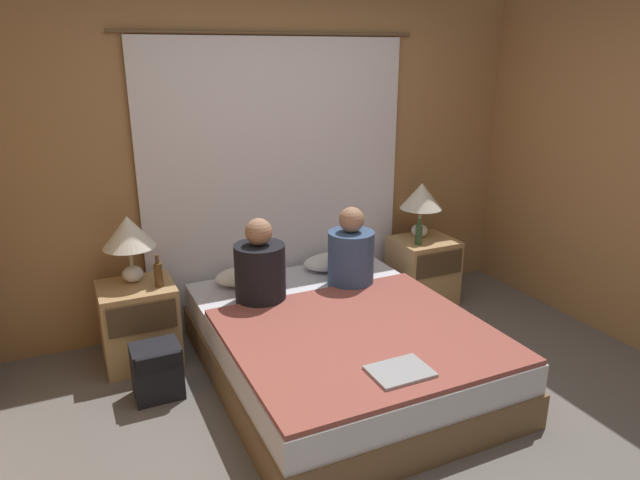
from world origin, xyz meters
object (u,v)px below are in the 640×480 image
object	(u,v)px
pillow_left	(247,275)
lamp_left	(128,235)
bed	(340,347)
person_left_in_bed	(260,269)
pillow_right	(333,261)
nightstand_left	(139,324)
lamp_right	(421,199)
nightstand_right	(423,271)
laptop_on_bed	(400,371)
backpack_on_floor	(157,368)
beer_bottle_on_left_stand	(158,274)
person_right_in_bed	(351,254)
beer_bottle_on_right_stand	(419,234)

from	to	relation	value
pillow_left	lamp_left	bearing A→B (deg)	-179.18
bed	person_left_in_bed	world-z (taller)	person_left_in_bed
lamp_left	pillow_right	xyz separation A→B (m)	(1.53, 0.01, -0.43)
nightstand_left	person_left_in_bed	distance (m)	0.92
lamp_right	nightstand_left	bearing A→B (deg)	-178.05
nightstand_right	person_left_in_bed	bearing A→B (deg)	-170.16
lamp_left	laptop_on_bed	xyz separation A→B (m)	(1.14, -1.59, -0.46)
nightstand_left	backpack_on_floor	xyz separation A→B (m)	(0.03, -0.49, -0.09)
pillow_right	beer_bottle_on_left_stand	world-z (taller)	beer_bottle_on_left_stand
person_left_in_bed	person_right_in_bed	xyz separation A→B (m)	(0.71, 0.00, 0.00)
beer_bottle_on_right_stand	laptop_on_bed	distance (m)	1.81
pillow_right	person_right_in_bed	distance (m)	0.41
lamp_right	backpack_on_floor	size ratio (longest dim) A/B	1.33
backpack_on_floor	nightstand_right	bearing A→B (deg)	11.94
pillow_right	laptop_on_bed	distance (m)	1.65
pillow_right	beer_bottle_on_right_stand	size ratio (longest dim) A/B	2.16
bed	nightstand_left	xyz separation A→B (m)	(-1.18, 0.75, 0.08)
lamp_right	pillow_right	world-z (taller)	lamp_right
pillow_right	beer_bottle_on_right_stand	xyz separation A→B (m)	(0.69, -0.18, 0.19)
pillow_right	backpack_on_floor	size ratio (longest dim) A/B	1.39
backpack_on_floor	person_right_in_bed	bearing A→B (deg)	8.55
beer_bottle_on_right_stand	person_right_in_bed	bearing A→B (deg)	-165.65
pillow_left	person_left_in_bed	world-z (taller)	person_left_in_bed
pillow_left	nightstand_right	bearing A→B (deg)	-3.42
nightstand_right	pillow_left	size ratio (longest dim) A/B	1.17
nightstand_left	pillow_left	world-z (taller)	nightstand_left
bed	pillow_right	size ratio (longest dim) A/B	4.22
bed	nightstand_left	distance (m)	1.39
laptop_on_bed	backpack_on_floor	xyz separation A→B (m)	(-1.12, 1.02, -0.25)
nightstand_right	backpack_on_floor	world-z (taller)	nightstand_right
lamp_left	backpack_on_floor	size ratio (longest dim) A/B	1.33
person_right_in_bed	laptop_on_bed	size ratio (longest dim) A/B	1.85
lamp_right	person_left_in_bed	distance (m)	1.61
bed	backpack_on_floor	world-z (taller)	bed
pillow_left	backpack_on_floor	xyz separation A→B (m)	(-0.79, -0.58, -0.27)
lamp_right	person_left_in_bed	bearing A→B (deg)	-167.32
beer_bottle_on_left_stand	beer_bottle_on_right_stand	bearing A→B (deg)	0.00
lamp_left	lamp_right	world-z (taller)	same
nightstand_right	beer_bottle_on_right_stand	world-z (taller)	beer_bottle_on_right_stand
pillow_right	person_left_in_bed	distance (m)	0.84
lamp_left	nightstand_left	bearing A→B (deg)	-90.00
lamp_left	beer_bottle_on_left_stand	size ratio (longest dim) A/B	2.07
nightstand_right	lamp_right	world-z (taller)	lamp_right
backpack_on_floor	pillow_left	bearing A→B (deg)	36.39
lamp_right	backpack_on_floor	world-z (taller)	lamp_right
nightstand_right	beer_bottle_on_right_stand	distance (m)	0.40
nightstand_right	lamp_left	distance (m)	2.43
person_right_in_bed	beer_bottle_on_right_stand	bearing A→B (deg)	14.35
person_right_in_bed	lamp_right	bearing A→B (deg)	22.43
bed	lamp_left	distance (m)	1.60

